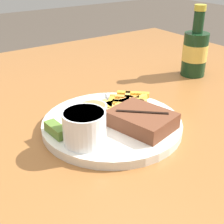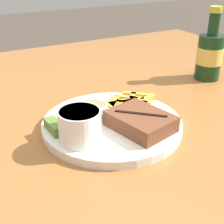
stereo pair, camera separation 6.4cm
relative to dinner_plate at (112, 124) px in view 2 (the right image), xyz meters
name	(u,v)px [view 2 (the right image)]	position (x,y,z in m)	size (l,w,h in m)	color
dining_table	(112,153)	(0.00, 0.00, -0.07)	(1.37, 1.45, 0.75)	#935B2D
dinner_plate	(112,124)	(0.00, 0.00, 0.00)	(0.29, 0.29, 0.02)	silver
steak_portion	(141,121)	(0.05, 0.04, 0.02)	(0.14, 0.12, 0.03)	brown
fries_pile	(127,103)	(-0.05, 0.06, 0.02)	(0.11, 0.17, 0.01)	gold
coleslaw_cup	(80,124)	(0.04, -0.09, 0.04)	(0.08, 0.08, 0.06)	white
dipping_sauce_cup	(94,110)	(-0.03, -0.03, 0.03)	(0.06, 0.06, 0.03)	silver
pickle_spear	(54,127)	(-0.02, -0.12, 0.02)	(0.06, 0.03, 0.02)	#567A2D
fork_utensil	(114,104)	(-0.07, 0.04, 0.01)	(0.12, 0.08, 0.00)	#B7B7BC
beer_bottle	(210,54)	(-0.13, 0.38, 0.06)	(0.07, 0.07, 0.20)	#143319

